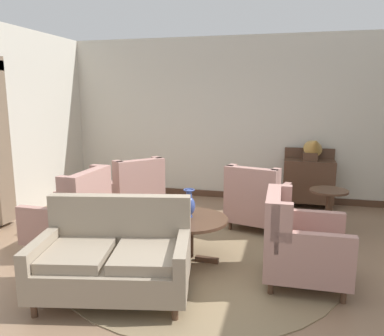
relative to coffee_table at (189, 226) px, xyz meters
The scene contains 15 objects.
ground 0.52m from the coffee_table, 64.66° to the right, with size 9.08×9.08×0.00m, color #896B51.
wall_back 3.17m from the coffee_table, 87.69° to the left, with size 6.62×0.08×3.00m, color beige.
wall_left 3.36m from the coffee_table, 166.99° to the left, with size 0.08×4.54×3.00m, color beige.
baseboard_back 2.96m from the coffee_table, 87.65° to the left, with size 6.46×0.03×0.12m, color #4C3323.
area_rug 0.45m from the coffee_table, 20.74° to the left, with size 3.25×3.25×0.01m, color #847051.
coffee_table is the anchor object (origin of this frame).
porcelain_vase 0.25m from the coffee_table, 107.81° to the left, with size 0.14×0.14×0.34m.
settee 1.09m from the coffee_table, 118.08° to the right, with size 1.61×1.14×0.94m.
armchair_near_sideboard 1.55m from the coffee_table, behind, with size 0.87×0.87×1.03m.
armchair_beside_settee 1.27m from the coffee_table, 10.69° to the right, with size 0.85×0.84×0.96m.
armchair_far_left 1.51m from the coffee_table, 63.37° to the left, with size 0.95×1.05×0.96m.
armchair_back_corner 1.55m from the coffee_table, 137.29° to the left, with size 1.09×1.09×1.04m.
side_table 2.08m from the coffee_table, 36.98° to the left, with size 0.52×0.52×0.67m.
sideboard 3.07m from the coffee_table, 61.43° to the left, with size 0.86×0.42×1.02m.
gramophone 3.08m from the coffee_table, 59.85° to the left, with size 0.38×0.46×0.50m.
Camera 1 is at (0.96, -3.90, 1.95)m, focal length 35.72 mm.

